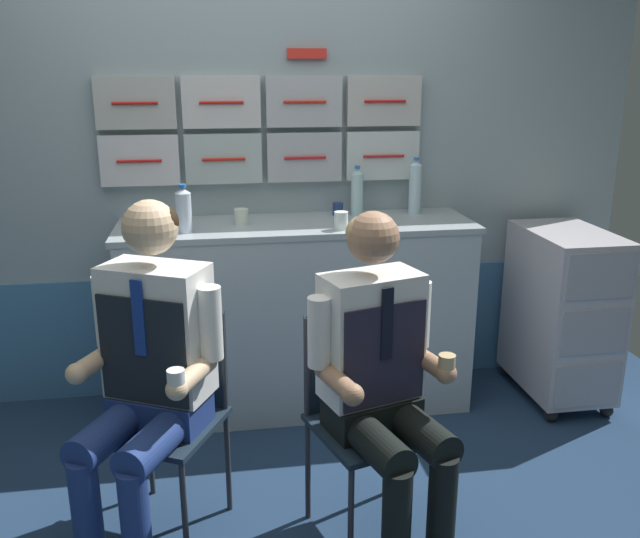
# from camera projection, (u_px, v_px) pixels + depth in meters

# --- Properties ---
(galley_bulkhead) EXTENTS (4.20, 0.14, 2.15)m
(galley_bulkhead) POSITION_uv_depth(u_px,v_px,m) (252.00, 201.00, 3.62)
(galley_bulkhead) COLOR #92A5AD
(galley_bulkhead) RESTS_ON ground
(galley_counter) EXTENTS (1.79, 0.53, 1.00)m
(galley_counter) POSITION_uv_depth(u_px,v_px,m) (298.00, 316.00, 3.55)
(galley_counter) COLOR #B0BDC4
(galley_counter) RESTS_ON ground
(service_trolley) EXTENTS (0.40, 0.65, 0.93)m
(service_trolley) POSITION_uv_depth(u_px,v_px,m) (562.00, 310.00, 3.62)
(service_trolley) COLOR black
(service_trolley) RESTS_ON ground
(folding_chair_left) EXTENTS (0.54, 0.54, 0.86)m
(folding_chair_left) POSITION_uv_depth(u_px,v_px,m) (173.00, 394.00, 2.62)
(folding_chair_left) COLOR #2D2D33
(folding_chair_left) RESTS_ON ground
(crew_member_left) EXTENTS (0.60, 0.71, 1.31)m
(crew_member_left) POSITION_uv_depth(u_px,v_px,m) (147.00, 364.00, 2.41)
(crew_member_left) COLOR black
(crew_member_left) RESTS_ON ground
(folding_chair_right) EXTENTS (0.50, 0.50, 0.86)m
(folding_chair_right) POSITION_uv_depth(u_px,v_px,m) (359.00, 397.00, 2.59)
(folding_chair_right) COLOR #2D2D33
(folding_chair_right) RESTS_ON ground
(crew_member_right) EXTENTS (0.52, 0.67, 1.28)m
(crew_member_right) POSITION_uv_depth(u_px,v_px,m) (382.00, 373.00, 2.40)
(crew_member_right) COLOR black
(crew_member_right) RESTS_ON ground
(water_bottle_clear) EXTENTS (0.08, 0.08, 0.23)m
(water_bottle_clear) POSITION_uv_depth(u_px,v_px,m) (184.00, 210.00, 3.18)
(water_bottle_clear) COLOR silver
(water_bottle_clear) RESTS_ON galley_counter
(water_bottle_tall) EXTENTS (0.07, 0.07, 0.30)m
(water_bottle_tall) POSITION_uv_depth(u_px,v_px,m) (415.00, 187.00, 3.59)
(water_bottle_tall) COLOR silver
(water_bottle_tall) RESTS_ON galley_counter
(sparkling_bottle_green) EXTENTS (0.06, 0.06, 0.26)m
(sparkling_bottle_green) POSITION_uv_depth(u_px,v_px,m) (357.00, 192.00, 3.55)
(sparkling_bottle_green) COLOR silver
(sparkling_bottle_green) RESTS_ON galley_counter
(espresso_cup_small) EXTENTS (0.06, 0.06, 0.08)m
(espresso_cup_small) POSITION_uv_depth(u_px,v_px,m) (172.00, 220.00, 3.26)
(espresso_cup_small) COLOR white
(espresso_cup_small) RESTS_ON galley_counter
(coffee_cup_white) EXTENTS (0.07, 0.07, 0.09)m
(coffee_cup_white) POSITION_uv_depth(u_px,v_px,m) (341.00, 220.00, 3.26)
(coffee_cup_white) COLOR white
(coffee_cup_white) RESTS_ON galley_counter
(coffee_cup_spare) EXTENTS (0.06, 0.06, 0.06)m
(coffee_cup_spare) POSITION_uv_depth(u_px,v_px,m) (338.00, 209.00, 3.58)
(coffee_cup_spare) COLOR navy
(coffee_cup_spare) RESTS_ON galley_counter
(paper_cup_blue) EXTENTS (0.07, 0.07, 0.08)m
(paper_cup_blue) POSITION_uv_depth(u_px,v_px,m) (241.00, 216.00, 3.36)
(paper_cup_blue) COLOR silver
(paper_cup_blue) RESTS_ON galley_counter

